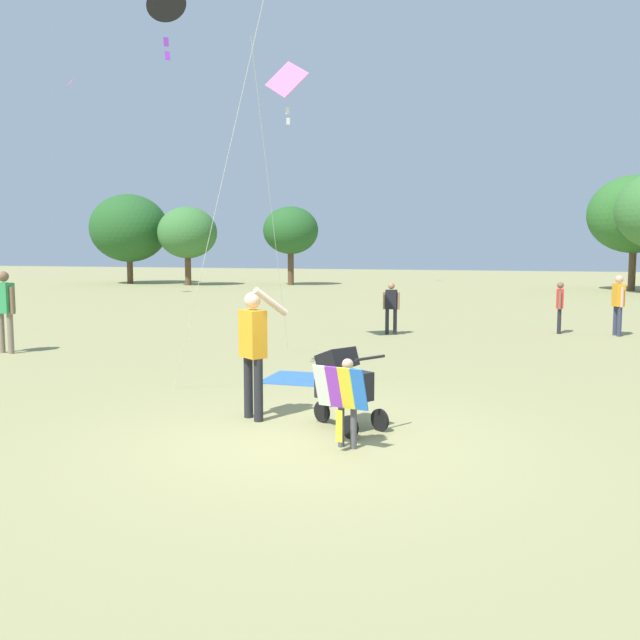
{
  "coord_description": "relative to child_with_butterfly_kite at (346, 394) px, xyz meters",
  "views": [
    {
      "loc": [
        2.43,
        -7.66,
        2.3
      ],
      "look_at": [
        -0.26,
        1.32,
        1.3
      ],
      "focal_mm": 38.99,
      "sensor_mm": 36.0,
      "label": 1
    }
  ],
  "objects": [
    {
      "name": "treeline_distant",
      "position": [
        1.06,
        30.0,
        2.86
      ],
      "size": [
        44.74,
        7.38,
        5.93
      ],
      "color": "brown",
      "rests_on": "ground"
    },
    {
      "name": "kite_adult_black",
      "position": [
        -3.49,
        2.47,
        5.29
      ],
      "size": [
        2.66,
        1.8,
        6.22
      ],
      "color": "black",
      "rests_on": "ground"
    },
    {
      "name": "kite_orange_delta",
      "position": [
        -3.16,
        6.98,
        5.07
      ],
      "size": [
        1.29,
        4.16,
        6.34
      ],
      "color": "pink",
      "rests_on": "ground"
    },
    {
      "name": "person_kid_running",
      "position": [
        2.77,
        11.79,
        0.18
      ],
      "size": [
        0.19,
        0.44,
        1.36
      ],
      "color": "#232328",
      "rests_on": "ground"
    },
    {
      "name": "child_with_butterfly_kite",
      "position": [
        0.0,
        0.0,
        0.0
      ],
      "size": [
        0.65,
        0.42,
        1.03
      ],
      "color": "#4C4C51",
      "rests_on": "ground"
    },
    {
      "name": "person_sitting_far",
      "position": [
        4.18,
        11.68,
        0.29
      ],
      "size": [
        0.3,
        0.48,
        1.56
      ],
      "color": "#33384C",
      "rests_on": "ground"
    },
    {
      "name": "picnic_blanket",
      "position": [
        -1.75,
        3.81,
        -0.62
      ],
      "size": [
        1.29,
        1.2,
        0.02
      ],
      "primitive_type": "cube",
      "rotation": [
        0.0,
        0.0,
        0.01
      ],
      "color": "#3366B2",
      "rests_on": "ground"
    },
    {
      "name": "person_red_shirt",
      "position": [
        -8.79,
        4.77,
        0.41
      ],
      "size": [
        0.56,
        0.29,
        1.77
      ],
      "color": "#7F705B",
      "rests_on": "ground"
    },
    {
      "name": "person_back_turned",
      "position": [
        -1.45,
        10.29,
        0.17
      ],
      "size": [
        0.44,
        0.2,
        1.36
      ],
      "color": "#232328",
      "rests_on": "ground"
    },
    {
      "name": "person_adult_flyer",
      "position": [
        -1.51,
        0.95,
        0.4
      ],
      "size": [
        0.68,
        0.46,
        1.78
      ],
      "color": "#232328",
      "rests_on": "ground"
    },
    {
      "name": "stroller",
      "position": [
        -0.26,
        0.85,
        -0.02
      ],
      "size": [
        1.07,
        0.87,
        1.03
      ],
      "color": "black",
      "rests_on": "ground"
    },
    {
      "name": "ground_plane",
      "position": [
        -0.5,
        0.17,
        -0.63
      ],
      "size": [
        120.0,
        120.0,
        0.0
      ],
      "primitive_type": "plane",
      "color": "#938E5B"
    }
  ]
}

